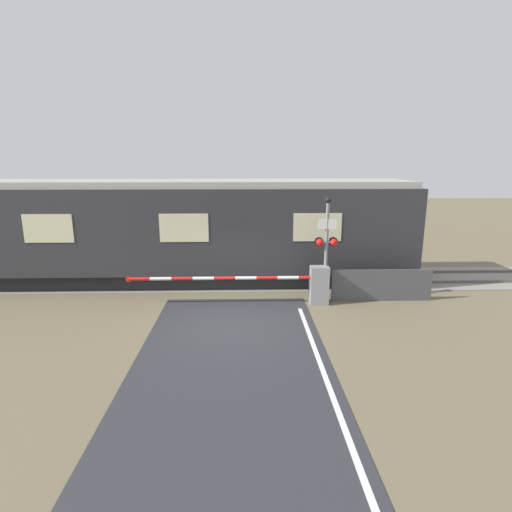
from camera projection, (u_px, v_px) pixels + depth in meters
name	position (u px, v px, depth m)	size (l,w,h in m)	color
ground_plane	(234.00, 322.00, 11.81)	(80.00, 80.00, 0.00)	#6B6047
track_bed	(237.00, 279.00, 16.01)	(36.00, 3.20, 0.13)	gray
train	(190.00, 231.00, 15.50)	(16.99, 3.17, 3.94)	black
crossing_barrier	(302.00, 284.00, 13.19)	(6.65, 0.44, 1.28)	gray
signal_post	(326.00, 244.00, 13.06)	(0.77, 0.26, 3.52)	gray
roadside_fence	(382.00, 285.00, 13.51)	(3.42, 0.06, 1.10)	#4C4C51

